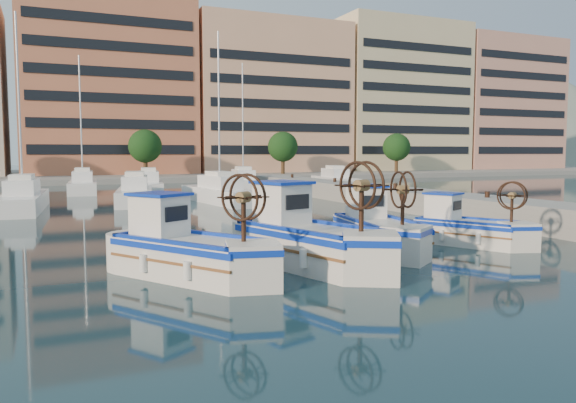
% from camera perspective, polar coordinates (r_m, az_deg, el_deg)
% --- Properties ---
extents(ground, '(300.00, 300.00, 0.00)m').
position_cam_1_polar(ground, '(17.41, 1.13, -6.35)').
color(ground, '#1A3643').
rests_on(ground, ground).
extents(quay, '(3.00, 60.00, 1.20)m').
position_cam_1_polar(quay, '(31.06, 17.04, -0.44)').
color(quay, gray).
rests_on(quay, ground).
extents(waterfront, '(180.00, 40.00, 25.60)m').
position_cam_1_polar(waterfront, '(82.56, -12.07, 10.22)').
color(waterfront, gray).
rests_on(waterfront, ground).
extents(hill_east, '(160.00, 160.00, 50.00)m').
position_cam_1_polar(hill_east, '(193.40, 26.19, 3.47)').
color(hill_east, slate).
rests_on(hill_east, ground).
extents(yacht_marina, '(40.74, 23.07, 11.50)m').
position_cam_1_polar(yacht_marina, '(43.45, -16.85, 0.96)').
color(yacht_marina, white).
rests_on(yacht_marina, ground).
extents(fishing_boat_a, '(3.95, 4.77, 2.90)m').
position_cam_1_polar(fishing_boat_a, '(15.63, -10.18, -4.74)').
color(fishing_boat_a, silver).
rests_on(fishing_boat_a, ground).
extents(fishing_boat_b, '(3.39, 5.29, 3.21)m').
position_cam_1_polar(fishing_boat_b, '(16.88, 1.94, -3.66)').
color(fishing_boat_b, silver).
rests_on(fishing_boat_b, ground).
extents(fishing_boat_c, '(2.53, 4.70, 2.85)m').
position_cam_1_polar(fishing_boat_c, '(19.83, 9.06, -2.71)').
color(fishing_boat_c, silver).
rests_on(fishing_boat_c, ground).
extents(fishing_boat_d, '(3.07, 4.01, 2.42)m').
position_cam_1_polar(fishing_boat_d, '(21.86, 17.58, -2.48)').
color(fishing_boat_d, silver).
rests_on(fishing_boat_d, ground).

